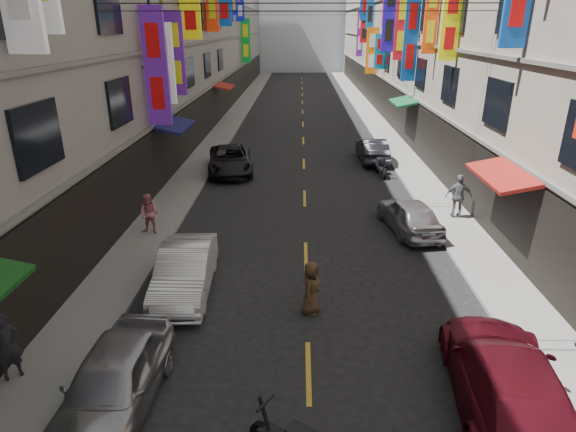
# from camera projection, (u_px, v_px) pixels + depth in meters

# --- Properties ---
(sidewalk_left) EXTENTS (2.00, 90.00, 0.12)m
(sidewalk_left) POSITION_uv_depth(u_px,v_px,m) (229.00, 123.00, 39.10)
(sidewalk_left) COLOR slate
(sidewalk_left) RESTS_ON ground
(sidewalk_right) EXTENTS (2.00, 90.00, 0.12)m
(sidewalk_right) POSITION_uv_depth(u_px,v_px,m) (377.00, 124.00, 38.82)
(sidewalk_right) COLOR slate
(sidewalk_right) RESTS_ON ground
(haze_block) EXTENTS (18.00, 8.00, 22.00)m
(haze_block) POSITION_uv_depth(u_px,v_px,m) (302.00, 3.00, 81.39)
(haze_block) COLOR #B5BDC9
(haze_block) RESTS_ON ground
(street_awnings) EXTENTS (13.99, 35.20, 0.41)m
(street_awnings) POSITION_uv_depth(u_px,v_px,m) (279.00, 125.00, 23.04)
(street_awnings) COLOR #134A15
(street_awnings) RESTS_ON ground
(lane_markings) EXTENTS (0.12, 80.20, 0.01)m
(lane_markings) POSITION_uv_depth(u_px,v_px,m) (303.00, 132.00, 36.19)
(lane_markings) COLOR gold
(lane_markings) RESTS_ON ground
(scooter_far_right) EXTENTS (0.52, 1.80, 1.14)m
(scooter_far_right) POSITION_uv_depth(u_px,v_px,m) (381.00, 167.00, 25.50)
(scooter_far_right) COLOR black
(scooter_far_right) RESTS_ON ground
(car_left_near) EXTENTS (1.78, 4.17, 1.41)m
(car_left_near) POSITION_uv_depth(u_px,v_px,m) (113.00, 382.00, 9.78)
(car_left_near) COLOR #AFB0B4
(car_left_near) RESTS_ON ground
(car_left_mid) EXTENTS (1.71, 4.31, 1.40)m
(car_left_mid) POSITION_uv_depth(u_px,v_px,m) (185.00, 270.00, 14.22)
(car_left_mid) COLOR silver
(car_left_mid) RESTS_ON ground
(car_left_far) EXTENTS (2.97, 5.22, 1.37)m
(car_left_far) POSITION_uv_depth(u_px,v_px,m) (230.00, 160.00, 25.97)
(car_left_far) COLOR black
(car_left_far) RESTS_ON ground
(car_right_near) EXTENTS (2.70, 5.37, 1.50)m
(car_right_near) POSITION_uv_depth(u_px,v_px,m) (508.00, 382.00, 9.70)
(car_right_near) COLOR maroon
(car_right_near) RESTS_ON ground
(car_right_mid) EXTENTS (2.20, 4.09, 1.32)m
(car_right_mid) POSITION_uv_depth(u_px,v_px,m) (409.00, 215.00, 18.50)
(car_right_mid) COLOR #A6A6AB
(car_right_mid) RESTS_ON ground
(car_right_far) EXTENTS (1.52, 4.16, 1.36)m
(car_right_far) POSITION_uv_depth(u_px,v_px,m) (372.00, 150.00, 28.08)
(car_right_far) COLOR #24242B
(car_right_far) RESTS_ON ground
(pedestrian_lnear) EXTENTS (0.79, 0.79, 1.60)m
(pedestrian_lnear) POSITION_uv_depth(u_px,v_px,m) (7.00, 346.00, 10.50)
(pedestrian_lnear) COLOR black
(pedestrian_lnear) RESTS_ON sidewalk_left
(pedestrian_lfar) EXTENTS (0.83, 0.63, 1.55)m
(pedestrian_lfar) POSITION_uv_depth(u_px,v_px,m) (149.00, 214.00, 17.96)
(pedestrian_lfar) COLOR #D36F81
(pedestrian_lfar) RESTS_ON sidewalk_left
(pedestrian_rfar) EXTENTS (1.10, 0.69, 1.80)m
(pedestrian_rfar) POSITION_uv_depth(u_px,v_px,m) (459.00, 196.00, 19.43)
(pedestrian_rfar) COLOR slate
(pedestrian_rfar) RESTS_ON sidewalk_right
(pedestrian_crossing) EXTENTS (0.73, 0.88, 1.54)m
(pedestrian_crossing) POSITION_uv_depth(u_px,v_px,m) (311.00, 288.00, 13.12)
(pedestrian_crossing) COLOR #45301B
(pedestrian_crossing) RESTS_ON ground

